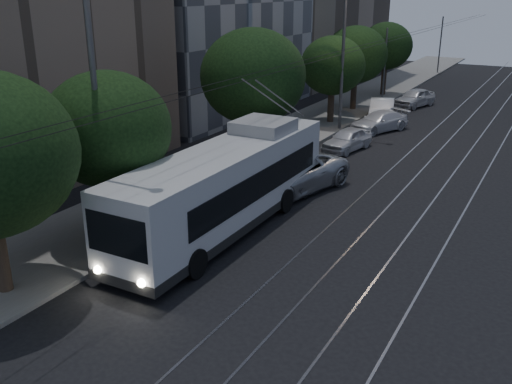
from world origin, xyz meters
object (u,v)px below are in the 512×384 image
object	(u,v)px
pickup_silver	(289,174)
car_white_c	(382,110)
car_white_a	(347,139)
streetlamp_far	(351,24)
trolleybus	(228,186)
car_white_b	(379,121)
streetlamp_near	(103,71)
car_white_d	(415,98)

from	to	relation	value
pickup_silver	car_white_c	distance (m)	16.52
car_white_a	streetlamp_far	bearing A→B (deg)	121.87
trolleybus	car_white_c	distance (m)	21.39
car_white_b	trolleybus	bearing A→B (deg)	-66.18
trolleybus	streetlamp_near	world-z (taller)	streetlamp_near
streetlamp_far	car_white_d	bearing A→B (deg)	79.76
car_white_d	streetlamp_far	bearing A→B (deg)	-83.98
pickup_silver	car_white_b	xyz separation A→B (m)	(0.04, 13.51, -0.24)
trolleybus	streetlamp_near	bearing A→B (deg)	-119.32
trolleybus	car_white_d	distance (m)	27.63
car_white_a	streetlamp_far	xyz separation A→B (m)	(-1.70, 4.28, 6.13)
streetlamp_near	streetlamp_far	world-z (taller)	streetlamp_far
streetlamp_near	car_white_d	bearing A→B (deg)	85.50
pickup_silver	car_white_a	size ratio (longest dim) A/B	1.67
pickup_silver	car_white_d	bearing A→B (deg)	103.52
car_white_b	streetlamp_far	xyz separation A→B (m)	(-1.89, -1.12, 6.14)
car_white_a	car_white_c	xyz separation A→B (m)	(-0.58, 8.40, 0.12)
trolleybus	car_white_b	bearing A→B (deg)	88.89
car_white_a	streetlamp_near	xyz separation A→B (m)	(-2.31, -16.89, 5.80)
car_white_d	streetlamp_far	size ratio (longest dim) A/B	0.37
streetlamp_far	streetlamp_near	bearing A→B (deg)	-91.64
car_white_a	car_white_b	size ratio (longest dim) A/B	0.86
car_white_d	streetlamp_far	distance (m)	12.15
car_white_b	car_white_c	distance (m)	3.09
pickup_silver	car_white_c	bearing A→B (deg)	106.10
trolleybus	car_white_c	xyz separation A→B (m)	(-0.46, 21.37, -0.97)
car_white_c	car_white_d	distance (m)	6.29
car_white_a	streetlamp_far	world-z (taller)	streetlamp_far
car_white_d	trolleybus	bearing A→B (deg)	-74.34
trolleybus	car_white_b	size ratio (longest dim) A/B	2.87
car_white_b	car_white_c	xyz separation A→B (m)	(-0.76, 2.99, 0.13)
pickup_silver	car_white_d	size ratio (longest dim) A/B	1.52
car_white_a	car_white_d	distance (m)	14.65
car_white_b	streetlamp_near	bearing A→B (deg)	-71.61
car_white_a	car_white_d	size ratio (longest dim) A/B	0.91
pickup_silver	car_white_a	bearing A→B (deg)	104.61
car_white_a	car_white_c	size ratio (longest dim) A/B	0.81
car_white_a	car_white_c	distance (m)	8.42
pickup_silver	car_white_c	xyz separation A→B (m)	(-0.73, 16.50, -0.11)
car_white_b	car_white_d	distance (m)	9.24
car_white_b	car_white_c	size ratio (longest dim) A/B	0.95
trolleybus	streetlamp_near	distance (m)	6.51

